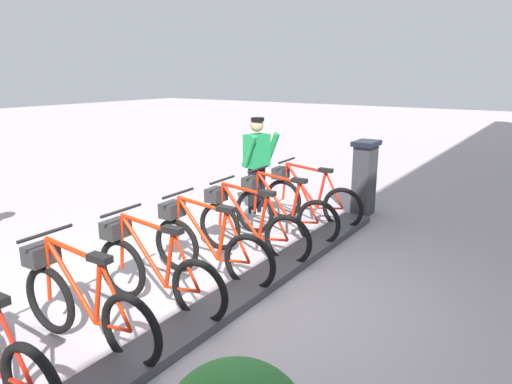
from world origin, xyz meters
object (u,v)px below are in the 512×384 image
object	(u,v)px
bike_docked_5	(81,303)
worker_near_rack	(257,162)
bike_docked_0	(308,198)
bike_docked_1	(281,210)
bike_docked_3	(206,245)
bike_docked_4	(153,270)
payment_kiosk	(364,177)
bike_docked_2	(247,225)

from	to	relation	value
bike_docked_5	worker_near_rack	xyz separation A→B (m)	(0.99, -4.26, 0.48)
bike_docked_0	bike_docked_1	xyz separation A→B (m)	(0.00, 0.85, 0.00)
bike_docked_3	bike_docked_4	world-z (taller)	same
payment_kiosk	bike_docked_5	distance (m)	5.25
bike_docked_3	worker_near_rack	size ratio (longest dim) A/B	1.04
payment_kiosk	worker_near_rack	world-z (taller)	worker_near_rack
bike_docked_1	bike_docked_3	world-z (taller)	same
bike_docked_0	bike_docked_2	world-z (taller)	same
bike_docked_1	bike_docked_4	world-z (taller)	same
bike_docked_2	bike_docked_4	xyz separation A→B (m)	(0.00, 1.70, 0.00)
bike_docked_3	bike_docked_1	bearing A→B (deg)	-90.00
bike_docked_1	bike_docked_3	xyz separation A→B (m)	(0.00, 1.70, 0.00)
bike_docked_4	bike_docked_5	bearing A→B (deg)	90.00
bike_docked_0	bike_docked_3	world-z (taller)	same
bike_docked_1	bike_docked_3	bearing A→B (deg)	90.00
payment_kiosk	bike_docked_1	bearing A→B (deg)	72.51
bike_docked_0	bike_docked_2	bearing A→B (deg)	90.00
payment_kiosk	bike_docked_1	xyz separation A→B (m)	(0.57, 1.81, -0.24)
bike_docked_4	worker_near_rack	xyz separation A→B (m)	(0.99, -3.41, 0.48)
payment_kiosk	bike_docked_4	bearing A→B (deg)	82.54
worker_near_rack	payment_kiosk	bearing A→B (deg)	-148.41
bike_docked_0	bike_docked_1	size ratio (longest dim) A/B	1.00
bike_docked_3	bike_docked_4	distance (m)	0.85
bike_docked_3	bike_docked_0	bearing A→B (deg)	-90.00
payment_kiosk	bike_docked_5	size ratio (longest dim) A/B	0.74
bike_docked_1	payment_kiosk	bearing A→B (deg)	-107.49
bike_docked_2	bike_docked_4	world-z (taller)	same
bike_docked_2	bike_docked_5	size ratio (longest dim) A/B	1.00
bike_docked_3	worker_near_rack	xyz separation A→B (m)	(0.99, -2.56, 0.48)
bike_docked_2	worker_near_rack	xyz separation A→B (m)	(0.99, -1.71, 0.48)
bike_docked_0	worker_near_rack	distance (m)	1.10
bike_docked_0	bike_docked_3	size ratio (longest dim) A/B	1.00
bike_docked_4	worker_near_rack	size ratio (longest dim) A/B	1.04
bike_docked_0	bike_docked_4	xyz separation A→B (m)	(0.00, 3.40, 0.00)
bike_docked_3	bike_docked_5	world-z (taller)	same
bike_docked_0	bike_docked_2	size ratio (longest dim) A/B	1.00
bike_docked_2	bike_docked_5	world-z (taller)	same
bike_docked_1	worker_near_rack	distance (m)	1.39
bike_docked_2	bike_docked_3	distance (m)	0.85
payment_kiosk	bike_docked_3	distance (m)	3.57
payment_kiosk	bike_docked_2	bearing A→B (deg)	77.89
bike_docked_5	worker_near_rack	bearing A→B (deg)	-76.96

